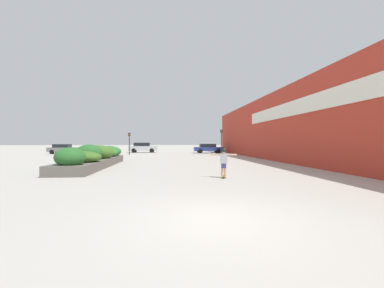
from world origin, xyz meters
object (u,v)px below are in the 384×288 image
(car_rightmost, at_px, (284,148))
(skateboard, at_px, (224,176))
(skateboarder, at_px, (224,159))
(car_leftmost, at_px, (143,147))
(traffic_light_right, at_px, (221,138))
(car_center_left, at_px, (63,149))
(traffic_light_left, at_px, (129,140))
(car_center_right, at_px, (208,148))

(car_rightmost, bearing_deg, skateboard, 149.93)
(skateboard, relative_size, car_rightmost, 0.16)
(skateboarder, height_order, car_leftmost, car_leftmost)
(traffic_light_right, bearing_deg, car_center_left, 169.15)
(car_leftmost, relative_size, traffic_light_left, 1.56)
(car_center_right, height_order, traffic_light_left, traffic_light_left)
(car_leftmost, height_order, traffic_light_right, traffic_light_right)
(car_leftmost, height_order, car_center_left, car_leftmost)
(skateboard, distance_m, traffic_light_right, 23.91)
(car_leftmost, relative_size, car_rightmost, 1.12)
(car_center_left, bearing_deg, skateboard, 33.59)
(skateboarder, height_order, traffic_light_left, traffic_light_left)
(skateboard, relative_size, car_center_left, 0.16)
(car_center_left, height_order, traffic_light_left, traffic_light_left)
(car_leftmost, distance_m, car_center_right, 11.17)
(skateboard, height_order, car_center_right, car_center_right)
(skateboarder, bearing_deg, traffic_light_right, 92.14)
(car_center_right, bearing_deg, skateboarder, -7.48)
(skateboard, distance_m, traffic_light_left, 25.38)
(traffic_light_left, distance_m, traffic_light_right, 12.92)
(skateboarder, height_order, car_center_left, skateboarder)
(car_leftmost, xyz_separation_m, car_center_left, (-11.48, -3.89, -0.11))
(traffic_light_left, relative_size, traffic_light_right, 0.86)
(car_center_left, bearing_deg, car_leftmost, 108.71)
(car_leftmost, bearing_deg, skateboard, 12.40)
(skateboarder, bearing_deg, car_center_right, 96.31)
(traffic_light_left, xyz_separation_m, traffic_light_right, (12.90, -0.67, 0.30))
(skateboarder, xyz_separation_m, traffic_light_right, (4.80, 23.31, 1.49))
(car_center_left, height_order, car_center_right, car_center_right)
(car_center_left, height_order, traffic_light_right, traffic_light_right)
(car_leftmost, relative_size, traffic_light_right, 1.35)
(car_center_left, distance_m, traffic_light_left, 11.10)
(car_rightmost, relative_size, traffic_light_left, 1.39)
(car_center_right, height_order, traffic_light_right, traffic_light_right)
(car_center_left, bearing_deg, traffic_light_right, 79.15)
(traffic_light_right, bearing_deg, skateboard, -101.65)
(skateboarder, relative_size, car_rightmost, 0.32)
(skateboarder, xyz_separation_m, car_center_left, (-18.44, 27.76, -0.15))
(car_center_right, bearing_deg, traffic_light_right, 11.93)
(skateboard, bearing_deg, skateboarder, 103.79)
(car_rightmost, distance_m, traffic_light_right, 11.96)
(car_rightmost, xyz_separation_m, traffic_light_left, (-24.00, -3.49, 1.29))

